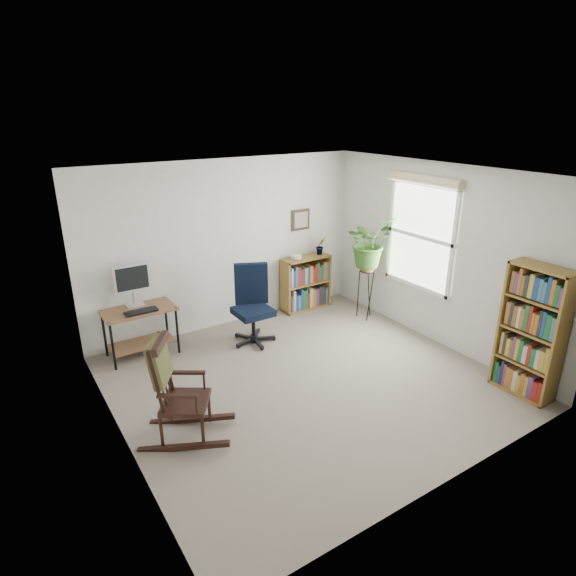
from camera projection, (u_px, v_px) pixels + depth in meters
floor at (306, 381)px, 5.69m from camera, size 4.20×4.00×0.00m
ceiling at (310, 175)px, 4.84m from camera, size 4.20×4.00×0.00m
wall_back at (227, 245)px, 6.84m from camera, size 4.20×0.00×2.40m
wall_front at (457, 362)px, 3.70m from camera, size 4.20×0.00×2.40m
wall_left at (111, 332)px, 4.20m from camera, size 0.00×4.00×2.40m
wall_right at (438, 256)px, 6.34m from camera, size 0.00×4.00×2.40m
window at (420, 237)px, 6.48m from camera, size 0.12×1.20×1.50m
desk at (141, 332)px, 6.19m from camera, size 0.89×0.49×0.64m
monitor at (133, 285)px, 6.09m from camera, size 0.46×0.16×0.56m
keyboard at (141, 311)px, 5.98m from camera, size 0.40×0.15×0.02m
office_chair at (253, 306)px, 6.45m from camera, size 0.78×0.78×1.09m
rocking_chair at (184, 389)px, 4.55m from camera, size 1.08×0.98×1.08m
low_bookshelf at (306, 283)px, 7.61m from camera, size 0.81×0.27×0.85m
tall_bookshelf at (532, 332)px, 5.22m from camera, size 0.28×0.66×1.50m
plant_stand at (366, 291)px, 7.25m from camera, size 0.27×0.27×0.89m
spider_plant at (370, 218)px, 6.85m from camera, size 1.69×1.88×1.46m
potted_plant_small at (320, 251)px, 7.59m from camera, size 0.13×0.24×0.11m
framed_picture at (301, 220)px, 7.38m from camera, size 0.32×0.04×0.32m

